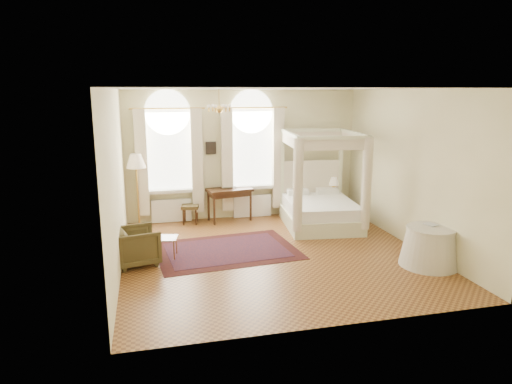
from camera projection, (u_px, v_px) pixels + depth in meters
ground at (275, 254)px, 9.30m from camera, size 6.00×6.00×0.00m
room_walls at (275, 158)px, 8.87m from camera, size 6.00×6.00×6.00m
window_left at (170, 164)px, 11.27m from camera, size 1.62×0.27×3.29m
window_right at (252, 161)px, 11.75m from camera, size 1.62×0.27×3.29m
chandelier at (219, 108)px, 9.60m from camera, size 0.51×0.45×0.50m
wall_pictures at (247, 145)px, 11.73m from camera, size 2.54×0.03×0.39m
canopy_bed at (320, 205)px, 11.15m from camera, size 1.97×2.32×2.31m
nightstand at (328, 203)px, 12.31m from camera, size 0.49×0.45×0.63m
nightstand_lamp at (333, 182)px, 12.12m from camera, size 0.27×0.27×0.40m
writing_desk at (229, 193)px, 11.59m from camera, size 1.21×0.78×0.84m
laptop at (229, 187)px, 11.66m from camera, size 0.36×0.25×0.03m
stool at (190, 208)px, 11.41m from camera, size 0.49×0.49×0.47m
armchair at (137, 246)px, 8.71m from camera, size 0.95×0.93×0.72m
coffee_table at (162, 239)px, 9.06m from camera, size 0.68×0.54×0.42m
floor_lamp at (136, 165)px, 10.92m from camera, size 0.46×0.46×1.79m
oriental_rug at (226, 250)px, 9.52m from camera, size 3.05×2.32×0.01m
side_table at (430, 247)px, 8.64m from camera, size 1.10×1.10×0.75m
book at (428, 225)px, 8.68m from camera, size 0.24×0.28×0.02m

